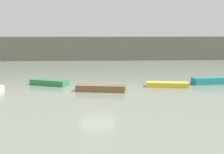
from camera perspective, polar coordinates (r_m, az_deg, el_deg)
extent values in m
plane|color=gray|center=(24.75, -2.49, -2.27)|extent=(120.00, 120.00, 0.00)
cube|color=#666056|center=(49.37, -2.99, 4.79)|extent=(80.00, 1.20, 3.42)
cube|color=#2D7F47|center=(27.54, -10.45, -0.90)|extent=(3.21, 2.29, 0.43)
cube|color=brown|center=(24.44, -1.85, -1.86)|extent=(3.66, 1.79, 0.45)
cube|color=gold|center=(26.68, 9.25, -1.24)|extent=(3.34, 1.56, 0.35)
cube|color=teal|center=(28.86, 16.33, -0.59)|extent=(3.28, 1.45, 0.54)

